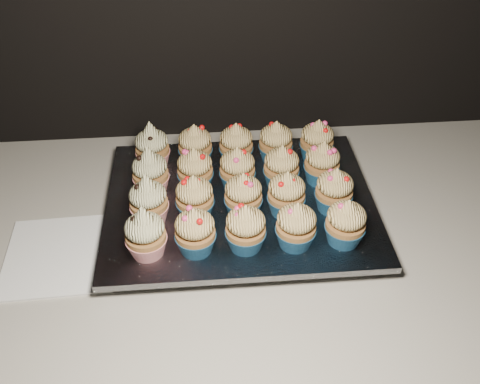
% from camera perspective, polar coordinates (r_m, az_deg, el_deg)
% --- Properties ---
extents(cabinet, '(2.40, 0.60, 0.86)m').
position_cam_1_polar(cabinet, '(1.29, 1.12, -19.10)').
color(cabinet, black).
rests_on(cabinet, ground).
extents(worktop, '(2.44, 0.64, 0.04)m').
position_cam_1_polar(worktop, '(0.93, 1.47, -4.60)').
color(worktop, beige).
rests_on(worktop, cabinet).
extents(napkin, '(0.18, 0.18, 0.00)m').
position_cam_1_polar(napkin, '(0.92, -18.52, -6.37)').
color(napkin, white).
rests_on(napkin, worktop).
extents(baking_tray, '(0.42, 0.32, 0.02)m').
position_cam_1_polar(baking_tray, '(0.94, -0.00, -1.84)').
color(baking_tray, black).
rests_on(baking_tray, worktop).
extents(foil_lining, '(0.46, 0.36, 0.01)m').
position_cam_1_polar(foil_lining, '(0.93, -0.00, -1.05)').
color(foil_lining, silver).
rests_on(foil_lining, baking_tray).
extents(cupcake_0, '(0.06, 0.06, 0.10)m').
position_cam_1_polar(cupcake_0, '(0.81, -10.06, -4.40)').
color(cupcake_0, red).
rests_on(cupcake_0, foil_lining).
extents(cupcake_1, '(0.06, 0.06, 0.08)m').
position_cam_1_polar(cupcake_1, '(0.81, -4.81, -4.23)').
color(cupcake_1, '#1A527E').
rests_on(cupcake_1, foil_lining).
extents(cupcake_2, '(0.06, 0.06, 0.08)m').
position_cam_1_polar(cupcake_2, '(0.81, 0.60, -3.91)').
color(cupcake_2, '#1A527E').
rests_on(cupcake_2, foil_lining).
extents(cupcake_3, '(0.06, 0.06, 0.08)m').
position_cam_1_polar(cupcake_3, '(0.82, 6.00, -3.62)').
color(cupcake_3, '#1A527E').
rests_on(cupcake_3, foil_lining).
extents(cupcake_4, '(0.06, 0.06, 0.08)m').
position_cam_1_polar(cupcake_4, '(0.84, 11.20, -3.26)').
color(cupcake_4, '#1A527E').
rests_on(cupcake_4, foil_lining).
extents(cupcake_5, '(0.06, 0.06, 0.10)m').
position_cam_1_polar(cupcake_5, '(0.87, -9.73, -0.93)').
color(cupcake_5, red).
rests_on(cupcake_5, foil_lining).
extents(cupcake_6, '(0.06, 0.06, 0.08)m').
position_cam_1_polar(cupcake_6, '(0.87, -4.86, -0.63)').
color(cupcake_6, '#1A527E').
rests_on(cupcake_6, foil_lining).
extents(cupcake_7, '(0.06, 0.06, 0.08)m').
position_cam_1_polar(cupcake_7, '(0.87, 0.35, -0.41)').
color(cupcake_7, '#1A527E').
rests_on(cupcake_7, foil_lining).
extents(cupcake_8, '(0.06, 0.06, 0.08)m').
position_cam_1_polar(cupcake_8, '(0.88, 4.97, -0.23)').
color(cupcake_8, '#1A527E').
rests_on(cupcake_8, foil_lining).
extents(cupcake_9, '(0.06, 0.06, 0.08)m').
position_cam_1_polar(cupcake_9, '(0.89, 10.02, 0.13)').
color(cupcake_9, '#1A527E').
rests_on(cupcake_9, foil_lining).
extents(cupcake_10, '(0.06, 0.06, 0.10)m').
position_cam_1_polar(cupcake_10, '(0.93, -9.54, 2.10)').
color(cupcake_10, red).
rests_on(cupcake_10, foil_lining).
extents(cupcake_11, '(0.06, 0.06, 0.08)m').
position_cam_1_polar(cupcake_11, '(0.93, -4.82, 2.35)').
color(cupcake_11, '#1A527E').
rests_on(cupcake_11, foil_lining).
extents(cupcake_12, '(0.06, 0.06, 0.08)m').
position_cam_1_polar(cupcake_12, '(0.93, -0.29, 2.46)').
color(cupcake_12, '#1A527E').
rests_on(cupcake_12, foil_lining).
extents(cupcake_13, '(0.06, 0.06, 0.08)m').
position_cam_1_polar(cupcake_13, '(0.93, 4.44, 2.64)').
color(cupcake_13, '#1A527E').
rests_on(cupcake_13, foil_lining).
extents(cupcake_14, '(0.06, 0.06, 0.08)m').
position_cam_1_polar(cupcake_14, '(0.95, 8.74, 3.04)').
color(cupcake_14, '#1A527E').
rests_on(cupcake_14, foil_lining).
extents(cupcake_15, '(0.06, 0.06, 0.10)m').
position_cam_1_polar(cupcake_15, '(0.99, -9.35, 4.77)').
color(cupcake_15, red).
rests_on(cupcake_15, foil_lining).
extents(cupcake_16, '(0.06, 0.06, 0.08)m').
position_cam_1_polar(cupcake_16, '(0.99, -4.80, 4.93)').
color(cupcake_16, '#1A527E').
rests_on(cupcake_16, foil_lining).
extents(cupcake_17, '(0.06, 0.06, 0.08)m').
position_cam_1_polar(cupcake_17, '(0.99, -0.42, 5.08)').
color(cupcake_17, '#1A527E').
rests_on(cupcake_17, foil_lining).
extents(cupcake_18, '(0.06, 0.06, 0.08)m').
position_cam_1_polar(cupcake_18, '(1.00, 3.83, 5.29)').
color(cupcake_18, '#1A527E').
rests_on(cupcake_18, foil_lining).
extents(cupcake_19, '(0.06, 0.06, 0.08)m').
position_cam_1_polar(cupcake_19, '(1.01, 8.20, 5.40)').
color(cupcake_19, '#1A527E').
rests_on(cupcake_19, foil_lining).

